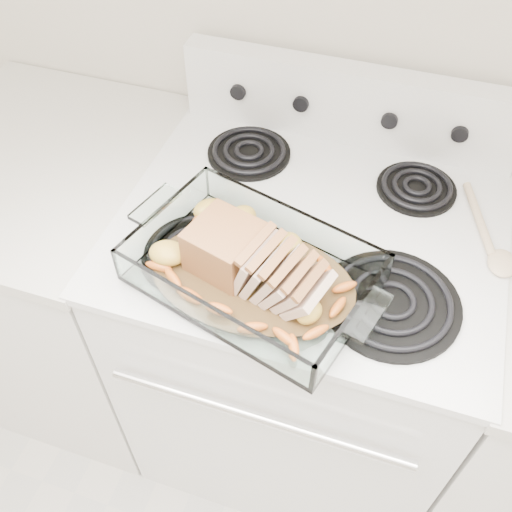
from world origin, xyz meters
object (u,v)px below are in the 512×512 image
(electric_range, at_px, (299,340))
(pork_roast, at_px, (244,260))
(baking_dish, at_px, (253,274))
(counter_left, at_px, (79,282))

(electric_range, distance_m, pork_roast, 0.56)
(electric_range, bearing_deg, pork_roast, -112.01)
(electric_range, height_order, baking_dish, electric_range)
(counter_left, distance_m, baking_dish, 0.81)
(counter_left, xyz_separation_m, pork_roast, (0.59, -0.19, 0.53))
(baking_dish, bearing_deg, pork_roast, -164.05)
(counter_left, bearing_deg, electric_range, 0.10)
(electric_range, distance_m, baking_dish, 0.52)
(baking_dish, xyz_separation_m, pork_roast, (-0.02, 0.00, 0.03))
(electric_range, xyz_separation_m, pork_roast, (-0.08, -0.19, 0.51))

